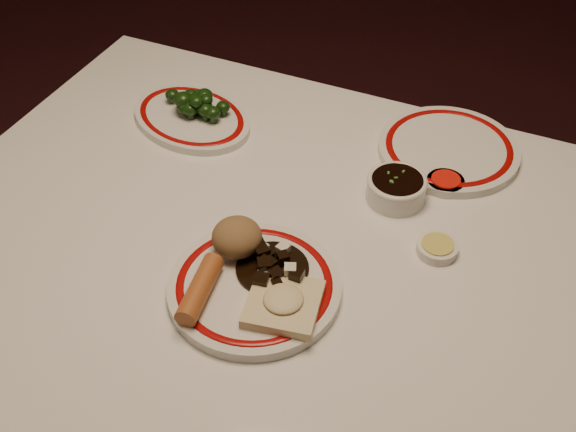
# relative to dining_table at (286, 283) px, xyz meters

# --- Properties ---
(dining_table) EXTENTS (1.20, 0.90, 0.75)m
(dining_table) POSITION_rel_dining_table_xyz_m (0.00, 0.00, 0.00)
(dining_table) COLOR white
(dining_table) RESTS_ON ground
(main_plate) EXTENTS (0.27, 0.27, 0.02)m
(main_plate) POSITION_rel_dining_table_xyz_m (-0.00, -0.11, 0.10)
(main_plate) COLOR silver
(main_plate) RESTS_ON dining_table
(rice_mound) EXTENTS (0.08, 0.08, 0.06)m
(rice_mound) POSITION_rel_dining_table_xyz_m (-0.05, -0.06, 0.14)
(rice_mound) COLOR olive
(rice_mound) RESTS_ON main_plate
(spring_roll) EXTENTS (0.05, 0.12, 0.03)m
(spring_roll) POSITION_rel_dining_table_xyz_m (-0.06, -0.16, 0.13)
(spring_roll) COLOR #AE5C2A
(spring_roll) RESTS_ON main_plate
(fried_wonton) EXTENTS (0.12, 0.12, 0.03)m
(fried_wonton) POSITION_rel_dining_table_xyz_m (0.06, -0.13, 0.12)
(fried_wonton) COLOR beige
(fried_wonton) RESTS_ON main_plate
(stirfry_heap) EXTENTS (0.11, 0.11, 0.03)m
(stirfry_heap) POSITION_rel_dining_table_xyz_m (0.01, -0.07, 0.12)
(stirfry_heap) COLOR black
(stirfry_heap) RESTS_ON main_plate
(broccoli_plate) EXTENTS (0.29, 0.27, 0.02)m
(broccoli_plate) POSITION_rel_dining_table_xyz_m (-0.30, 0.23, 0.10)
(broccoli_plate) COLOR silver
(broccoli_plate) RESTS_ON dining_table
(broccoli_pile) EXTENTS (0.14, 0.08, 0.05)m
(broccoli_pile) POSITION_rel_dining_table_xyz_m (-0.29, 0.23, 0.13)
(broccoli_pile) COLOR #23471C
(broccoli_pile) RESTS_ON broccoli_plate
(soy_bowl) EXTENTS (0.10, 0.10, 0.04)m
(soy_bowl) POSITION_rel_dining_table_xyz_m (0.12, 0.17, 0.11)
(soy_bowl) COLOR silver
(soy_bowl) RESTS_ON dining_table
(sweet_sour_dish) EXTENTS (0.06, 0.06, 0.02)m
(sweet_sour_dish) POSITION_rel_dining_table_xyz_m (0.19, 0.24, 0.10)
(sweet_sour_dish) COLOR silver
(sweet_sour_dish) RESTS_ON dining_table
(mustard_dish) EXTENTS (0.06, 0.06, 0.02)m
(mustard_dish) POSITION_rel_dining_table_xyz_m (0.22, 0.08, 0.10)
(mustard_dish) COLOR silver
(mustard_dish) RESTS_ON dining_table
(far_plate) EXTENTS (0.32, 0.32, 0.02)m
(far_plate) POSITION_rel_dining_table_xyz_m (0.17, 0.33, 0.10)
(far_plate) COLOR silver
(far_plate) RESTS_ON dining_table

